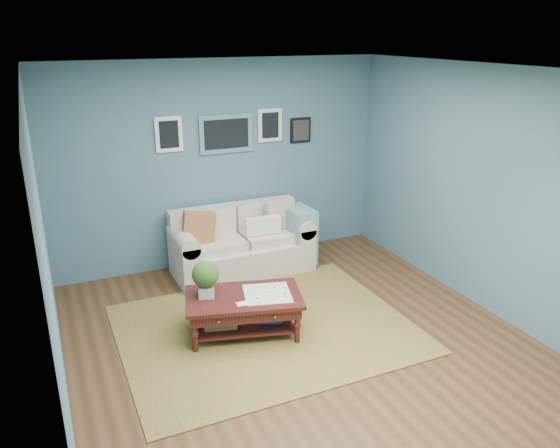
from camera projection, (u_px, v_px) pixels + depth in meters
room_shell at (305, 218)px, 5.11m from camera, size 5.00×5.02×2.70m
area_rug at (266, 329)px, 5.84m from camera, size 3.01×2.41×0.01m
loveseat at (247, 242)px, 7.19m from camera, size 1.83×0.83×0.94m
coffee_table at (237, 302)px, 5.63m from camera, size 1.33×0.98×0.83m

